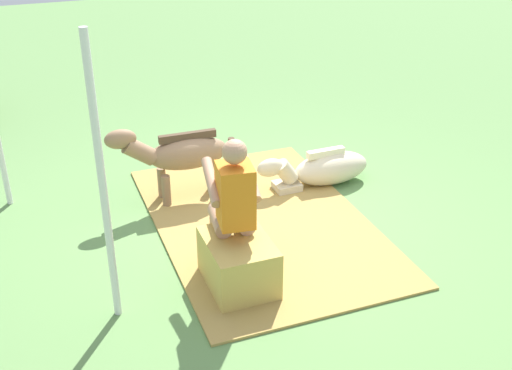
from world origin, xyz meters
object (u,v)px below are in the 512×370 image
tent_pole_left (103,186)px  pony_standing (180,154)px  hay_bale (238,263)px  pony_lying (323,169)px  person_seated (233,202)px

tent_pole_left → pony_standing: bearing=-30.3°
pony_standing → tent_pole_left: size_ratio=0.59×
hay_bale → pony_lying: size_ratio=0.52×
hay_bale → pony_standing: bearing=1.7°
hay_bale → person_seated: (0.16, -0.01, 0.51)m
hay_bale → pony_standing: size_ratio=0.51×
pony_lying → tent_pole_left: (-1.47, 2.54, 0.96)m
pony_lying → person_seated: bearing=131.0°
person_seated → pony_standing: size_ratio=0.99×
pony_standing → pony_lying: bearing=-97.7°
hay_bale → person_seated: size_ratio=0.52×
person_seated → hay_bale: bearing=175.0°
person_seated → pony_lying: size_ratio=1.00×
person_seated → tent_pole_left: tent_pole_left is taller
hay_bale → pony_lying: hay_bale is taller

